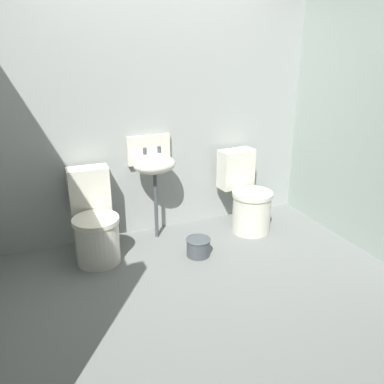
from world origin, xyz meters
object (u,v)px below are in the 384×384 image
Objects in this scene: toilet_right at (247,198)px; toilet_left at (95,224)px; sink at (154,163)px; bucket at (198,247)px.

toilet_left is at bearing -5.52° from toilet_right.
toilet_right is (1.53, 0.00, 0.00)m from toilet_left.
toilet_right is at bearing -177.61° from toilet_left.
sink is (-0.91, 0.19, 0.43)m from toilet_right.
bucket is at bearing -66.71° from sink.
toilet_left is 0.79× the size of sink.
toilet_left and toilet_right have the same top height.
toilet_left reaches higher than bucket.
sink reaches higher than bucket.
toilet_right is at bearing -11.61° from sink.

